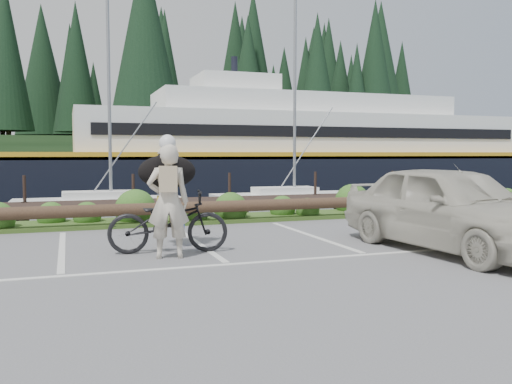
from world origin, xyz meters
The scene contains 8 objects.
ground centered at (0.00, 0.00, 0.00)m, with size 72.00×72.00×0.00m, color #5E5E61.
harbor_backdrop centered at (0.39, 78.47, 0.00)m, with size 170.00×160.00×30.00m.
vegetation_strip centered at (0.00, 5.30, 0.05)m, with size 34.00×1.60×0.10m, color #3D5B21.
log_rail centered at (0.00, 4.60, 0.00)m, with size 32.00×0.30×0.60m, color #443021, non-canonical shape.
bicycle centered at (-0.75, 0.99, 0.57)m, with size 0.76×2.18×1.14m, color black.
cyclist centered at (-0.83, 0.49, 0.99)m, with size 0.72×0.47×1.98m, color beige.
dog centered at (-0.63, 1.68, 1.47)m, with size 1.13×0.55×0.65m, color black.
parked_car centered at (4.26, -0.55, 0.82)m, with size 1.93×4.79×1.63m, color #B8B3A1.
Camera 1 is at (-2.47, -8.83, 1.83)m, focal length 38.00 mm.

